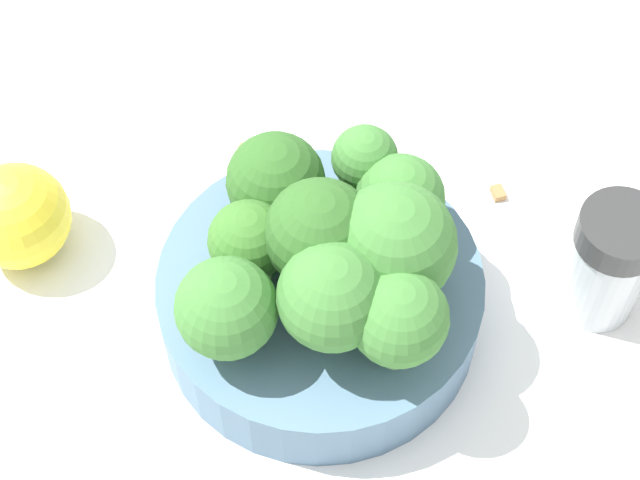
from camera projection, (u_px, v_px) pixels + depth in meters
ground_plane at (320, 319)px, 0.53m from camera, size 3.00×3.00×0.00m
bowl at (320, 300)px, 0.52m from camera, size 0.16×0.16×0.04m
broccoli_floret_0 at (321, 234)px, 0.47m from camera, size 0.05×0.05×0.06m
broccoli_floret_1 at (227, 310)px, 0.46m from camera, size 0.05×0.05×0.05m
broccoli_floret_2 at (332, 298)px, 0.45m from camera, size 0.05×0.05×0.06m
broccoli_floret_3 at (249, 243)px, 0.48m from camera, size 0.04×0.04×0.05m
broccoli_floret_4 at (399, 319)px, 0.45m from camera, size 0.04×0.04×0.06m
broccoli_floret_5 at (394, 246)px, 0.47m from camera, size 0.06×0.06×0.07m
broccoli_floret_6 at (363, 161)px, 0.51m from camera, size 0.03×0.03×0.05m
broccoli_floret_7 at (276, 182)px, 0.50m from camera, size 0.05×0.05×0.05m
broccoli_floret_8 at (400, 200)px, 0.50m from camera, size 0.04×0.04×0.05m
pepper_shaker at (608, 262)px, 0.51m from camera, size 0.04×0.04×0.07m
lemon_wedge at (17, 216)px, 0.54m from camera, size 0.05×0.05×0.05m
almond_crumb_0 at (244, 145)px, 0.59m from camera, size 0.01×0.00×0.01m
almond_crumb_2 at (499, 190)px, 0.57m from camera, size 0.01×0.01×0.01m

